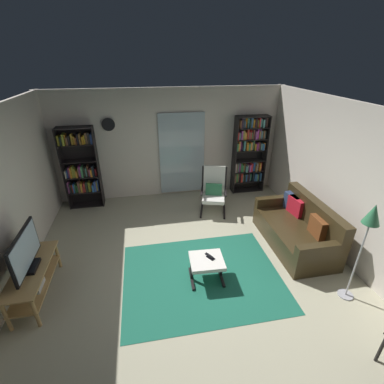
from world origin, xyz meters
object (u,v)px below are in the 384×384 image
Objects in this scene: tv_remote at (209,255)px; wall_clock at (108,124)px; bookshelf_near_sofa at (249,152)px; television at (25,252)px; tv_stand at (33,278)px; cell_phone at (211,258)px; lounge_armchair at (214,189)px; leather_sofa at (298,229)px; bookshelf_near_tv at (81,167)px; ottoman at (207,263)px; floor_lamp_by_sofa at (370,223)px.

wall_clock is (-1.60, 3.02, 1.45)m from tv_remote.
bookshelf_near_sofa is 3.43m from tv_remote.
television is at bearing -146.77° from bookshelf_near_sofa.
tv_stand is at bearing -146.62° from bookshelf_near_sofa.
cell_phone is (2.62, -0.12, -0.40)m from television.
lounge_armchair is at bearing -142.65° from bookshelf_near_sofa.
television reaches higher than leather_sofa.
leather_sofa is at bearing -29.08° from bookshelf_near_tv.
cell_phone is (0.06, 0.02, 0.07)m from ottoman.
cell_phone is (2.62, -0.10, 0.06)m from tv_stand.
ottoman is at bearing -107.20° from lounge_armchair.
tv_remote is 3.71m from wall_clock.
tv_stand is at bearing 169.48° from floor_lamp_by_sofa.
television is at bearing -148.30° from lounge_armchair.
tv_stand is 1.24× the size of lounge_armchair.
bookshelf_near_sofa is 13.91× the size of cell_phone.
bookshelf_near_tv is at bearing 83.64° from tv_stand.
cell_phone is (0.01, -0.05, -0.00)m from tv_remote.
television is 4.64m from floor_lamp_by_sofa.
tv_stand is 0.65× the size of bookshelf_near_sofa.
cell_phone is at bearing -107.10° from tv_remote.
tv_stand is at bearing 144.87° from cell_phone.
leather_sofa is 1.64m from floor_lamp_by_sofa.
cell_phone is at bearing -105.74° from lounge_armchair.
leather_sofa is 12.53× the size of cell_phone.
floor_lamp_by_sofa is (4.54, -0.84, 0.96)m from tv_stand.
tv_remote is at bearing -1.43° from television.
television reaches higher than tv_stand.
cell_phone is at bearing 17.93° from ottoman.
tv_stand is 0.67× the size of bookshelf_near_tv.
cell_phone is at bearing -62.31° from wall_clock.
lounge_armchair reaches higher than tv_stand.
cell_phone is at bearing 158.78° from floor_lamp_by_sofa.
tv_remote is at bearing -164.16° from leather_sofa.
television reaches higher than cell_phone.
leather_sofa is 6.05× the size of wall_clock.
bookshelf_near_tv is 3.03m from lounge_armchair.
bookshelf_near_sofa is at bearing 33.38° from tv_stand.
bookshelf_near_sofa is at bearing 37.35° from lounge_armchair.
lounge_armchair is 2.23m from ottoman.
ottoman is 2.32m from floor_lamp_by_sofa.
tv_remote is at bearing -1.03° from tv_stand.
television is 2.77m from bookshelf_near_tv.
television reaches higher than ottoman.
bookshelf_near_tv is (0.31, 2.77, 0.62)m from tv_stand.
bookshelf_near_tv is 1.15m from wall_clock.
bookshelf_near_tv reaches higher than cell_phone.
leather_sofa is 1.97m from ottoman.
bookshelf_near_tv is 5.57m from floor_lamp_by_sofa.
bookshelf_near_sofa is 2.49m from leather_sofa.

